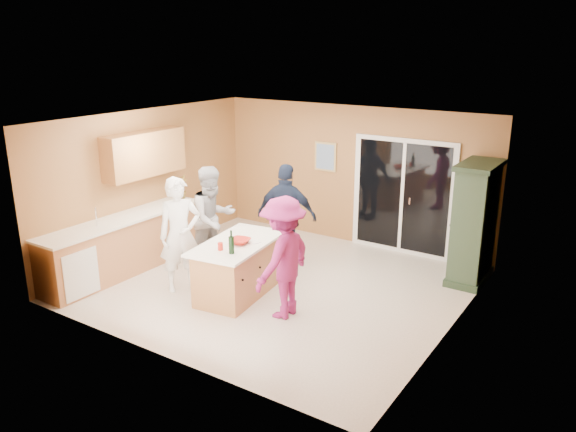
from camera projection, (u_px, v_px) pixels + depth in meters
The scene contains 22 objects.
floor at pixel (277, 285), 8.90m from camera, with size 5.50×5.50×0.00m, color beige.
ceiling at pixel (276, 121), 8.13m from camera, with size 5.50×5.00×0.10m, color silver.
wall_back at pixel (351, 175), 10.52m from camera, with size 5.50×0.10×2.60m, color tan.
wall_front at pixel (155, 257), 6.52m from camera, with size 5.50×0.10×2.60m, color tan.
wall_left at pixel (148, 183), 9.96m from camera, with size 0.10×5.00×2.60m, color tan.
wall_right at pixel (456, 240), 7.08m from camera, with size 0.10×5.00×2.60m, color tan.
left_cabinet_run at pixel (117, 248), 9.21m from camera, with size 0.65×3.05×1.24m.
upper_cabinets at pixel (144, 154), 9.53m from camera, with size 0.35×1.60×0.75m, color #B07044.
sliding_door at pixel (403, 197), 10.01m from camera, with size 1.90×0.07×2.10m.
framed_picture at pixel (325, 157), 10.70m from camera, with size 0.46×0.04×0.56m.
kitchen_island at pixel (238, 270), 8.47m from camera, with size 1.08×1.71×0.85m.
green_hutch at pixel (474, 224), 8.83m from camera, with size 0.56×1.05×1.94m.
woman_white at pixel (180, 235), 8.53m from camera, with size 0.65×0.43×1.78m, color white.
woman_grey at pixel (213, 219), 9.32m from camera, with size 0.86×0.67×1.77m, color #A9A9AC.
woman_navy at pixel (287, 216), 9.47m from camera, with size 1.04×0.43×1.77m, color #1A2239.
woman_magenta at pixel (283, 258), 7.69m from camera, with size 1.11×0.64×1.72m, color #901F63.
serving_bowl at pixel (240, 241), 8.26m from camera, with size 0.30×0.30×0.07m, color #B11F13.
tulip_vase at pixel (182, 187), 10.26m from camera, with size 0.23×0.15×0.43m, color #B73012.
tumbler_near at pixel (232, 248), 7.92m from camera, with size 0.08×0.08×0.11m, color #B11F13.
tumbler_far at pixel (220, 246), 7.99m from camera, with size 0.08×0.08×0.11m, color #B11F13.
wine_bottle at pixel (231, 245), 7.85m from camera, with size 0.08×0.08×0.34m.
white_plate at pixel (254, 242), 8.32m from camera, with size 0.19×0.19×0.01m, color white.
Camera 1 is at (4.63, -6.75, 3.69)m, focal length 35.00 mm.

